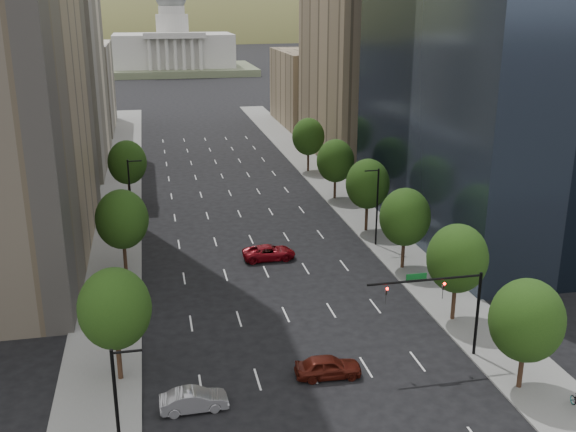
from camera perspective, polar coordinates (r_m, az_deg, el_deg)
sidewalk_left at (r=77.41m, az=-14.59°, el=-2.68°), size 6.00×200.00×0.15m
sidewalk_right at (r=81.62m, az=7.65°, el=-1.17°), size 6.00×200.00×0.15m
midrise_cream_left at (r=116.81m, az=-19.24°, el=12.52°), size 14.00×30.00×35.00m
filler_left at (r=150.29m, az=-17.46°, el=10.42°), size 14.00×26.00×18.00m
parking_tan_right at (r=118.70m, az=5.92°, el=12.25°), size 14.00×30.00×30.00m
filler_right at (r=151.07m, az=2.01°, el=10.87°), size 14.00×26.00×16.00m
tree_right_0 at (r=49.76m, az=19.67°, el=-8.38°), size 5.20×5.20×8.39m
tree_right_1 at (r=58.38m, az=14.22°, el=-3.53°), size 5.20×5.20×8.75m
tree_right_2 at (r=68.74m, az=9.93°, el=-0.09°), size 5.20×5.20×8.61m
tree_right_3 at (r=79.44m, az=6.80°, el=2.72°), size 5.20×5.20×8.89m
tree_right_4 at (r=92.50m, az=4.06°, el=4.70°), size 5.20×5.20×8.46m
tree_right_5 at (r=107.57m, az=1.74°, el=6.77°), size 5.20×5.20×8.75m
tree_left_0 at (r=49.31m, az=-14.55°, el=-7.65°), size 5.20×5.20×8.75m
tree_left_1 at (r=67.87m, az=-13.96°, el=-0.28°), size 5.20×5.20×8.97m
tree_left_2 at (r=93.02m, az=-13.53°, el=4.46°), size 5.20×5.20×8.68m
streetlight_rn at (r=75.01m, az=7.56°, el=0.95°), size 1.70×0.20×9.00m
streetlight_ls at (r=39.25m, az=-14.23°, el=-16.29°), size 1.70×0.20×9.00m
streetlight_ln at (r=80.61m, az=-13.26°, el=1.82°), size 1.70×0.20×9.00m
traffic_signal at (r=52.21m, az=13.55°, el=-6.79°), size 9.12×0.40×7.38m
capitol at (r=263.13m, az=-9.72°, el=13.77°), size 60.00×40.00×35.20m
foothills at (r=617.03m, az=-7.69°, el=11.79°), size 720.00×413.00×263.00m
car_maroon at (r=50.56m, az=3.44°, el=-12.69°), size 5.02×2.25×1.67m
car_silver at (r=47.37m, az=-8.02°, el=-15.26°), size 4.67×1.76×1.52m
car_red_far at (r=71.77m, az=-1.63°, el=-3.12°), size 5.70×2.70×1.57m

